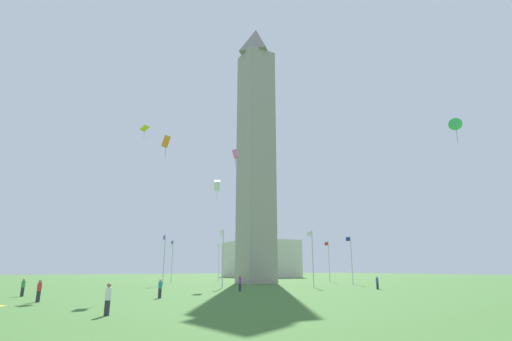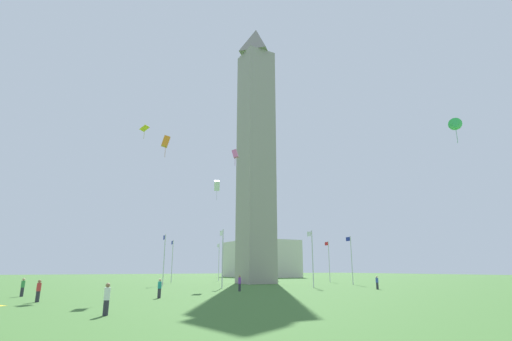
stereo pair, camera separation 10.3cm
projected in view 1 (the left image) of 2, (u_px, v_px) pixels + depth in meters
The scene contains 22 objects.
ground_plane at pixel (256, 284), 64.35m from camera, with size 260.00×260.00×0.00m, color #3D6B2D.
obelisk_monument at pixel (256, 146), 70.44m from camera, with size 5.38×5.38×48.94m.
flagpole_n at pixel (219, 260), 78.96m from camera, with size 1.12×0.14×7.60m.
flagpole_ne at pixel (172, 259), 69.72m from camera, with size 1.12×0.14×7.60m.
flagpole_e at pixel (164, 257), 57.97m from camera, with size 1.12×0.14×7.60m.
flagpole_se at pixel (223, 255), 50.59m from camera, with size 1.12×0.14×7.60m.
flagpole_s at pixel (312, 256), 51.92m from camera, with size 1.12×0.14×7.60m.
flagpole_sw at pixel (351, 258), 61.16m from camera, with size 1.12×0.14×7.60m.
flagpole_w at pixel (329, 259), 72.92m from camera, with size 1.12×0.14×7.60m.
flagpole_nw at pixel (277, 260), 80.29m from camera, with size 1.12×0.14×7.60m.
person_green_shirt at pixel (23, 287), 34.89m from camera, with size 0.32×0.32×1.63m.
person_red_shirt at pixel (39, 291), 29.17m from camera, with size 0.32×0.32×1.65m.
person_purple_shirt at pixel (240, 283), 42.94m from camera, with size 0.32×0.32×1.74m.
person_white_shirt at pixel (108, 299), 20.89m from camera, with size 0.32×0.32×1.71m.
person_teal_shirt at pixel (160, 288), 33.02m from camera, with size 0.32×0.32×1.62m.
person_blue_shirt at pixel (377, 283), 46.88m from camera, with size 0.32×0.32×1.61m.
kite_pink_box at pixel (235, 154), 43.85m from camera, with size 0.87×0.91×1.95m.
kite_yellow_diamond at pixel (145, 129), 53.80m from camera, with size 1.48×1.49×1.88m.
kite_orange_box at pixel (166, 142), 45.34m from camera, with size 0.90×1.13×2.67m.
kite_green_delta at pixel (456, 126), 42.01m from camera, with size 2.23×2.36×2.96m.
kite_white_box at pixel (217, 186), 55.42m from camera, with size 1.51×1.21×2.96m.
distant_building at pixel (260, 259), 113.88m from camera, with size 21.94×15.32×10.41m.
Camera 1 is at (-58.71, 32.45, 2.49)m, focal length 26.77 mm.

